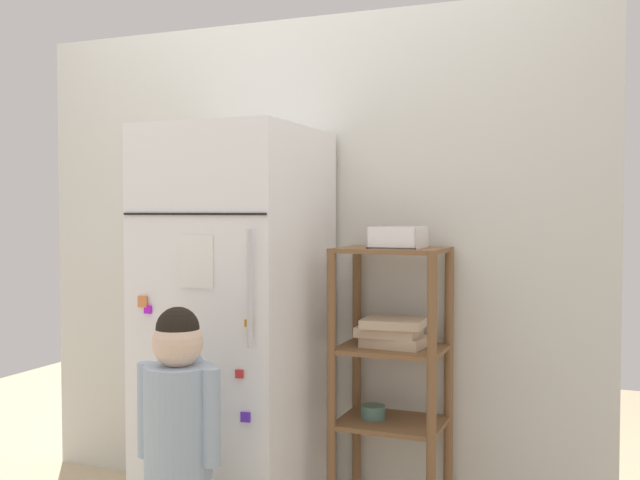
% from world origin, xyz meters
% --- Properties ---
extents(kitchen_wall_back, '(2.58, 0.03, 2.07)m').
position_xyz_m(kitchen_wall_back, '(0.00, 0.37, 1.04)').
color(kitchen_wall_back, silver).
rests_on(kitchen_wall_back, ground).
extents(refrigerator, '(0.59, 0.68, 1.57)m').
position_xyz_m(refrigerator, '(-0.11, 0.02, 0.79)').
color(refrigerator, white).
rests_on(refrigerator, ground).
extents(child_standing, '(0.30, 0.23, 0.95)m').
position_xyz_m(child_standing, '(-0.05, -0.51, 0.57)').
color(child_standing, '#3C574B').
rests_on(child_standing, ground).
extents(pantry_shelf_unit, '(0.42, 0.33, 1.11)m').
position_xyz_m(pantry_shelf_unit, '(0.47, 0.18, 0.69)').
color(pantry_shelf_unit, brown).
rests_on(pantry_shelf_unit, ground).
extents(fruit_bin, '(0.19, 0.19, 0.08)m').
position_xyz_m(fruit_bin, '(0.50, 0.16, 1.15)').
color(fruit_bin, white).
rests_on(fruit_bin, pantry_shelf_unit).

